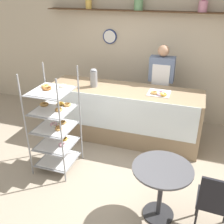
{
  "coord_description": "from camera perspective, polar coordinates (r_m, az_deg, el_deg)",
  "views": [
    {
      "loc": [
        1.16,
        -3.09,
        2.59
      ],
      "look_at": [
        0.0,
        0.35,
        0.82
      ],
      "focal_mm": 42.0,
      "sensor_mm": 36.0,
      "label": 1
    }
  ],
  "objects": [
    {
      "name": "cafe_chair",
      "position": [
        3.14,
        21.63,
        -17.46
      ],
      "size": [
        0.4,
        0.4,
        0.86
      ],
      "rotation": [
        0.0,
        0.0,
        9.37
      ],
      "color": "black",
      "rests_on": "ground_plane"
    },
    {
      "name": "cafe_table",
      "position": [
        3.2,
        10.72,
        -14.37
      ],
      "size": [
        0.7,
        0.7,
        0.72
      ],
      "color": "#262628",
      "rests_on": "ground_plane"
    },
    {
      "name": "display_counter",
      "position": [
        4.75,
        2.51,
        -0.38
      ],
      "size": [
        2.7,
        0.79,
        0.96
      ],
      "color": "#937A5B",
      "rests_on": "ground_plane"
    },
    {
      "name": "coffee_carafe",
      "position": [
        4.63,
        -4.0,
        7.41
      ],
      "size": [
        0.13,
        0.13,
        0.32
      ],
      "color": "gray",
      "rests_on": "display_counter"
    },
    {
      "name": "pastry_rack",
      "position": [
        3.96,
        -12.26,
        -2.95
      ],
      "size": [
        0.58,
        0.62,
        1.57
      ],
      "color": "gray",
      "rests_on": "ground_plane"
    },
    {
      "name": "donut_tray_counter",
      "position": [
        4.39,
        10.27,
        4.06
      ],
      "size": [
        0.36,
        0.34,
        0.05
      ],
      "color": "silver",
      "rests_on": "display_counter"
    },
    {
      "name": "back_wall",
      "position": [
        5.48,
        6.07,
        12.93
      ],
      "size": [
        10.0,
        0.3,
        2.7
      ],
      "color": "beige",
      "rests_on": "ground_plane"
    },
    {
      "name": "ground_plane",
      "position": [
        4.19,
        -1.57,
        -12.13
      ],
      "size": [
        14.0,
        14.0,
        0.0
      ],
      "primitive_type": "plane",
      "color": "gray"
    },
    {
      "name": "person_worker",
      "position": [
        4.99,
        10.54,
        5.69
      ],
      "size": [
        0.45,
        0.23,
        1.65
      ],
      "color": "#282833",
      "rests_on": "ground_plane"
    }
  ]
}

